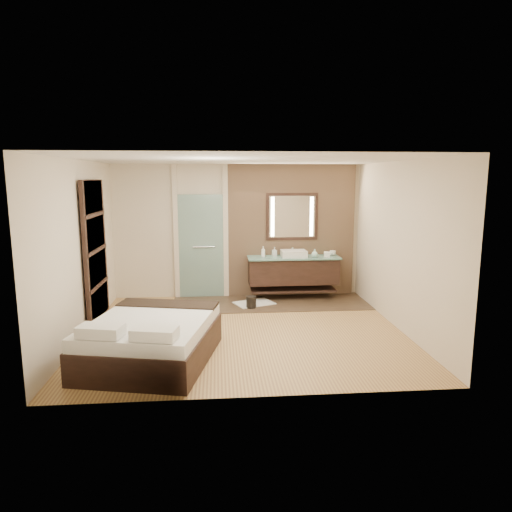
{
  "coord_description": "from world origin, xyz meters",
  "views": [
    {
      "loc": [
        -0.42,
        -7.01,
        2.44
      ],
      "look_at": [
        0.23,
        0.6,
        1.12
      ],
      "focal_mm": 32.0,
      "sensor_mm": 36.0,
      "label": 1
    }
  ],
  "objects": [
    {
      "name": "tile_strip",
      "position": [
        0.6,
        1.6,
        0.01
      ],
      "size": [
        3.8,
        1.3,
        0.01
      ],
      "primitive_type": "cube",
      "color": "#36291D",
      "rests_on": "floor"
    },
    {
      "name": "cup",
      "position": [
        1.92,
        1.99,
        0.92
      ],
      "size": [
        0.13,
        0.13,
        0.1
      ],
      "primitive_type": "imported",
      "rotation": [
        0.0,
        0.0,
        -0.01
      ],
      "color": "white",
      "rests_on": "vanity"
    },
    {
      "name": "vanity",
      "position": [
        1.1,
        1.92,
        0.58
      ],
      "size": [
        1.85,
        0.55,
        0.88
      ],
      "color": "black",
      "rests_on": "stone_wall"
    },
    {
      "name": "soap_bottle_b",
      "position": [
        0.73,
        2.02,
        0.96
      ],
      "size": [
        0.1,
        0.1,
        0.18
      ],
      "primitive_type": "imported",
      "rotation": [
        0.0,
        0.0,
        0.25
      ],
      "color": "#B2B2B2",
      "rests_on": "vanity"
    },
    {
      "name": "mirror_unit",
      "position": [
        1.1,
        2.16,
        1.65
      ],
      "size": [
        1.06,
        0.04,
        0.96
      ],
      "color": "black",
      "rests_on": "stone_wall"
    },
    {
      "name": "stone_wall",
      "position": [
        1.1,
        2.21,
        1.35
      ],
      "size": [
        2.6,
        0.08,
        2.7
      ],
      "primitive_type": "cube",
      "color": "tan",
      "rests_on": "floor"
    },
    {
      "name": "frosted_door",
      "position": [
        -0.75,
        2.2,
        1.14
      ],
      "size": [
        1.1,
        0.12,
        2.7
      ],
      "color": "silver",
      "rests_on": "floor"
    },
    {
      "name": "waste_bin",
      "position": [
        0.2,
        1.27,
        0.12
      ],
      "size": [
        0.21,
        0.21,
        0.23
      ],
      "primitive_type": "cylinder",
      "rotation": [
        0.0,
        0.0,
        -0.17
      ],
      "color": "black",
      "rests_on": "floor"
    },
    {
      "name": "floor",
      "position": [
        0.0,
        0.0,
        0.0
      ],
      "size": [
        5.0,
        5.0,
        0.0
      ],
      "primitive_type": "plane",
      "color": "#8E5F3B",
      "rests_on": "ground"
    },
    {
      "name": "tissue_box",
      "position": [
        1.76,
        1.82,
        0.92
      ],
      "size": [
        0.15,
        0.15,
        0.1
      ],
      "primitive_type": "cube",
      "rotation": [
        0.0,
        0.0,
        -0.26
      ],
      "color": "white",
      "rests_on": "vanity"
    },
    {
      "name": "bath_mat",
      "position": [
        0.27,
        1.55,
        0.02
      ],
      "size": [
        0.86,
        0.74,
        0.02
      ],
      "primitive_type": "cube",
      "rotation": [
        0.0,
        0.0,
        0.39
      ],
      "color": "white",
      "rests_on": "floor"
    },
    {
      "name": "bed",
      "position": [
        -1.32,
        -1.1,
        0.3
      ],
      "size": [
        1.88,
        2.17,
        0.73
      ],
      "rotation": [
        0.0,
        0.0,
        -0.22
      ],
      "color": "black",
      "rests_on": "floor"
    },
    {
      "name": "soap_bottle_c",
      "position": [
        1.51,
        1.8,
        0.95
      ],
      "size": [
        0.14,
        0.14,
        0.16
      ],
      "primitive_type": "imported",
      "rotation": [
        0.0,
        0.0,
        0.13
      ],
      "color": "#AAD6CD",
      "rests_on": "vanity"
    },
    {
      "name": "shoji_partition",
      "position": [
        -2.43,
        0.6,
        1.21
      ],
      "size": [
        0.06,
        1.2,
        2.4
      ],
      "color": "black",
      "rests_on": "floor"
    },
    {
      "name": "soap_bottle_a",
      "position": [
        0.49,
        1.93,
        0.97
      ],
      "size": [
        0.1,
        0.1,
        0.21
      ],
      "primitive_type": "imported",
      "rotation": [
        0.0,
        0.0,
        0.25
      ],
      "color": "white",
      "rests_on": "vanity"
    }
  ]
}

